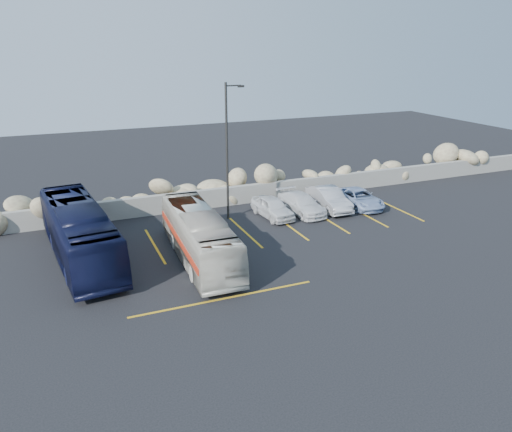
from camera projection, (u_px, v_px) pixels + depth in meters
name	position (u px, v px, depth m)	size (l,w,h in m)	color
ground	(249.00, 296.00, 20.97)	(90.00, 90.00, 0.00)	black
seawall	(177.00, 202.00, 31.21)	(60.00, 0.40, 1.20)	gray
riprap_pile	(172.00, 187.00, 32.02)	(54.00, 2.80, 2.60)	#9C8666
parking_lines	(289.00, 235.00, 27.51)	(18.16, 9.36, 0.01)	gold
lamppost	(228.00, 148.00, 28.74)	(1.14, 0.18, 8.00)	#2D2B28
vintage_bus	(199.00, 236.00, 24.15)	(2.04, 8.73, 2.43)	beige
tour_coach	(79.00, 233.00, 24.11)	(2.34, 9.98, 2.78)	black
car_a	(273.00, 207.00, 30.23)	(1.45, 3.61, 1.23)	silver
car_b	(329.00, 199.00, 31.66)	(1.44, 4.13, 1.36)	#B1B1B6
car_c	(301.00, 204.00, 30.96)	(1.68, 4.12, 1.20)	silver
car_d	(359.00, 198.00, 32.14)	(1.87, 4.06, 1.13)	#8FA5CB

